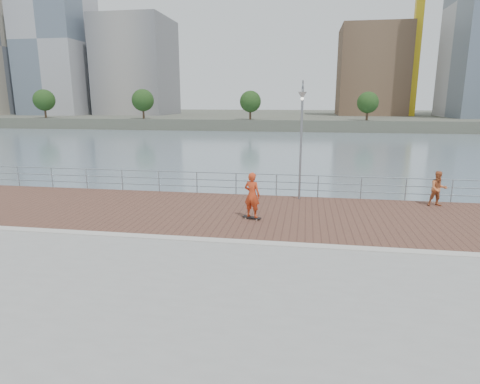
% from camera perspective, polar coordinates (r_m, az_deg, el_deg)
% --- Properties ---
extents(water, '(400.00, 400.00, 0.00)m').
position_cam_1_polar(water, '(14.52, -1.32, -14.59)').
color(water, slate).
rests_on(water, ground).
extents(seawall, '(40.00, 24.00, 2.00)m').
position_cam_1_polar(seawall, '(9.85, -7.17, -22.62)').
color(seawall, gray).
rests_on(seawall, ground).
extents(brick_lane, '(40.00, 6.80, 0.02)m').
position_cam_1_polar(brick_lane, '(17.09, 0.87, -3.03)').
color(brick_lane, brown).
rests_on(brick_lane, seawall).
extents(curb, '(40.00, 0.40, 0.06)m').
position_cam_1_polar(curb, '(13.70, -1.37, -7.04)').
color(curb, '#B7B5AD').
rests_on(curb, seawall).
extents(far_shore, '(320.00, 95.00, 2.50)m').
position_cam_1_polar(far_shore, '(135.28, 8.44, 10.49)').
color(far_shore, '#4C5142').
rests_on(far_shore, ground).
extents(guardrail, '(39.06, 0.06, 1.13)m').
position_cam_1_polar(guardrail, '(20.20, 2.30, 1.45)').
color(guardrail, '#8C9EA8').
rests_on(guardrail, brick_lane).
extents(street_lamp, '(0.39, 1.13, 5.34)m').
position_cam_1_polar(street_lamp, '(18.79, 8.76, 9.99)').
color(street_lamp, gray).
rests_on(street_lamp, brick_lane).
extents(skateboard, '(0.79, 0.43, 0.09)m').
position_cam_1_polar(skateboard, '(16.21, 1.71, -3.63)').
color(skateboard, black).
rests_on(skateboard, brick_lane).
extents(skateboarder, '(0.77, 0.62, 1.83)m').
position_cam_1_polar(skateboarder, '(15.97, 1.73, -0.43)').
color(skateboarder, red).
rests_on(skateboarder, skateboard).
extents(bystander, '(0.82, 0.67, 1.60)m').
position_cam_1_polar(bystander, '(20.11, 26.36, 0.41)').
color(bystander, '#C26739').
rests_on(bystander, brick_lane).
extents(skyline, '(233.00, 41.00, 55.13)m').
position_cam_1_polar(skyline, '(121.54, 23.51, 20.81)').
color(skyline, '#ADA38E').
rests_on(skyline, far_shore).
extents(shoreline_trees, '(144.72, 5.06, 6.75)m').
position_cam_1_polar(shoreline_trees, '(89.83, 5.87, 12.68)').
color(shoreline_trees, '#473323').
rests_on(shoreline_trees, far_shore).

